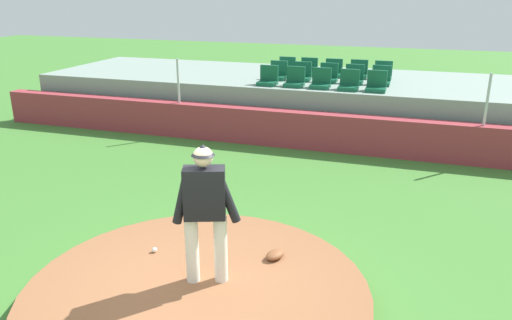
% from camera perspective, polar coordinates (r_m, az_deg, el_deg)
% --- Properties ---
extents(ground_plane, '(60.00, 60.00, 0.00)m').
position_cam_1_polar(ground_plane, '(6.55, -6.74, -16.08)').
color(ground_plane, '#3F792F').
extents(pitchers_mound, '(4.30, 4.30, 0.24)m').
position_cam_1_polar(pitchers_mound, '(6.48, -6.78, -15.22)').
color(pitchers_mound, brown).
rests_on(pitchers_mound, ground_plane).
extents(pitcher, '(0.82, 0.41, 1.80)m').
position_cam_1_polar(pitcher, '(6.07, -5.86, -5.06)').
color(pitcher, white).
rests_on(pitcher, pitchers_mound).
extents(baseball, '(0.07, 0.07, 0.07)m').
position_cam_1_polar(baseball, '(7.26, -11.50, -10.01)').
color(baseball, white).
rests_on(baseball, pitchers_mound).
extents(fielding_glove, '(0.30, 0.35, 0.11)m').
position_cam_1_polar(fielding_glove, '(6.96, 2.16, -10.75)').
color(fielding_glove, brown).
rests_on(fielding_glove, pitchers_mound).
extents(brick_barrier, '(17.82, 0.40, 0.90)m').
position_cam_1_polar(brick_barrier, '(12.30, 6.41, 3.35)').
color(brick_barrier, '#97333B').
rests_on(brick_barrier, ground_plane).
extents(fence_post_left, '(0.06, 0.06, 1.14)m').
position_cam_1_polar(fence_post_left, '(13.23, -8.86, 8.89)').
color(fence_post_left, silver).
rests_on(fence_post_left, brick_barrier).
extents(fence_post_right, '(0.06, 0.06, 1.14)m').
position_cam_1_polar(fence_post_right, '(11.92, 24.88, 6.26)').
color(fence_post_right, silver).
rests_on(fence_post_right, brick_barrier).
extents(bleacher_platform, '(16.64, 4.24, 1.34)m').
position_cam_1_polar(bleacher_platform, '(14.66, 8.51, 6.68)').
color(bleacher_platform, gray).
rests_on(bleacher_platform, ground_plane).
extents(stadium_chair_0, '(0.48, 0.44, 0.50)m').
position_cam_1_polar(stadium_chair_0, '(13.30, 1.39, 9.24)').
color(stadium_chair_0, '#135438').
rests_on(stadium_chair_0, bleacher_platform).
extents(stadium_chair_1, '(0.48, 0.44, 0.50)m').
position_cam_1_polar(stadium_chair_1, '(13.13, 4.45, 9.06)').
color(stadium_chair_1, '#135438').
rests_on(stadium_chair_1, bleacher_platform).
extents(stadium_chair_2, '(0.48, 0.44, 0.50)m').
position_cam_1_polar(stadium_chair_2, '(12.97, 7.40, 8.84)').
color(stadium_chair_2, '#135438').
rests_on(stadium_chair_2, bleacher_platform).
extents(stadium_chair_3, '(0.48, 0.44, 0.50)m').
position_cam_1_polar(stadium_chair_3, '(12.84, 10.55, 8.57)').
color(stadium_chair_3, '#135438').
rests_on(stadium_chair_3, bleacher_platform).
extents(stadium_chair_4, '(0.48, 0.44, 0.50)m').
position_cam_1_polar(stadium_chair_4, '(12.80, 13.56, 8.34)').
color(stadium_chair_4, '#135438').
rests_on(stadium_chair_4, bleacher_platform).
extents(stadium_chair_5, '(0.48, 0.44, 0.50)m').
position_cam_1_polar(stadium_chair_5, '(14.15, 2.54, 9.82)').
color(stadium_chair_5, '#135438').
rests_on(stadium_chair_5, bleacher_platform).
extents(stadium_chair_6, '(0.48, 0.44, 0.50)m').
position_cam_1_polar(stadium_chair_6, '(14.00, 5.27, 9.66)').
color(stadium_chair_6, '#135438').
rests_on(stadium_chair_6, bleacher_platform).
extents(stadium_chair_7, '(0.48, 0.44, 0.50)m').
position_cam_1_polar(stadium_chair_7, '(13.85, 8.25, 9.44)').
color(stadium_chair_7, '#135438').
rests_on(stadium_chair_7, bleacher_platform).
extents(stadium_chair_8, '(0.48, 0.44, 0.50)m').
position_cam_1_polar(stadium_chair_8, '(13.72, 11.11, 9.19)').
color(stadium_chair_8, '#135438').
rests_on(stadium_chair_8, bleacher_platform).
extents(stadium_chair_9, '(0.48, 0.44, 0.50)m').
position_cam_1_polar(stadium_chair_9, '(13.67, 14.05, 8.95)').
color(stadium_chair_9, '#135438').
rests_on(stadium_chair_9, bleacher_platform).
extents(stadium_chair_10, '(0.48, 0.44, 0.50)m').
position_cam_1_polar(stadium_chair_10, '(14.98, 3.51, 10.32)').
color(stadium_chair_10, '#135438').
rests_on(stadium_chair_10, bleacher_platform).
extents(stadium_chair_11, '(0.48, 0.44, 0.50)m').
position_cam_1_polar(stadium_chair_11, '(14.85, 6.02, 10.17)').
color(stadium_chair_11, '#135438').
rests_on(stadium_chair_11, bleacher_platform).
extents(stadium_chair_12, '(0.48, 0.44, 0.50)m').
position_cam_1_polar(stadium_chair_12, '(14.71, 8.80, 9.97)').
color(stadium_chair_12, '#135438').
rests_on(stadium_chair_12, bleacher_platform).
extents(stadium_chair_13, '(0.48, 0.44, 0.50)m').
position_cam_1_polar(stadium_chair_13, '(14.64, 11.60, 9.76)').
color(stadium_chair_13, '#135438').
rests_on(stadium_chair_13, bleacher_platform).
extents(stadium_chair_14, '(0.48, 0.44, 0.50)m').
position_cam_1_polar(stadium_chair_14, '(14.54, 14.27, 9.51)').
color(stadium_chair_14, '#135438').
rests_on(stadium_chair_14, bleacher_platform).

